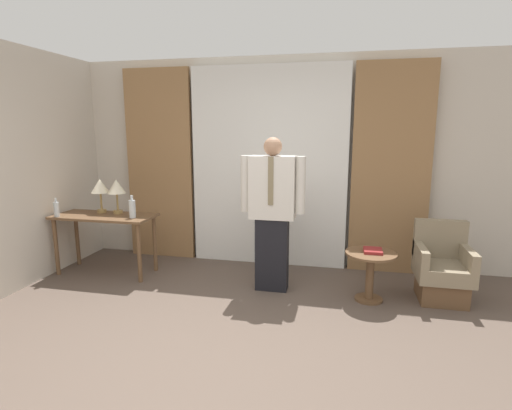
{
  "coord_description": "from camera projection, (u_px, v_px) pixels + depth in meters",
  "views": [
    {
      "loc": [
        0.96,
        -2.47,
        1.79
      ],
      "look_at": [
        0.06,
        1.59,
        0.99
      ],
      "focal_mm": 28.0,
      "sensor_mm": 36.0,
      "label": 1
    }
  ],
  "objects": [
    {
      "name": "table_lamp_left",
      "position": [
        100.0,
        187.0,
        4.99
      ],
      "size": [
        0.22,
        0.22,
        0.43
      ],
      "color": "#9E7F47",
      "rests_on": "desk"
    },
    {
      "name": "ground_plane",
      "position": [
        201.0,
        378.0,
        2.91
      ],
      "size": [
        16.0,
        16.0,
        0.0
      ],
      "primitive_type": "plane",
      "color": "brown"
    },
    {
      "name": "bottle_near_edge",
      "position": [
        132.0,
        209.0,
        4.75
      ],
      "size": [
        0.08,
        0.08,
        0.27
      ],
      "color": "silver",
      "rests_on": "desk"
    },
    {
      "name": "bottle_by_lamp",
      "position": [
        56.0,
        209.0,
        4.8
      ],
      "size": [
        0.06,
        0.06,
        0.23
      ],
      "color": "silver",
      "rests_on": "desk"
    },
    {
      "name": "wall_back",
      "position": [
        270.0,
        162.0,
        5.29
      ],
      "size": [
        10.0,
        0.06,
        2.7
      ],
      "color": "beige",
      "rests_on": "ground_plane"
    },
    {
      "name": "side_table",
      "position": [
        370.0,
        268.0,
        4.17
      ],
      "size": [
        0.53,
        0.53,
        0.53
      ],
      "color": "brown",
      "rests_on": "ground_plane"
    },
    {
      "name": "armchair",
      "position": [
        442.0,
        271.0,
        4.21
      ],
      "size": [
        0.54,
        0.56,
        0.82
      ],
      "color": "brown",
      "rests_on": "ground_plane"
    },
    {
      "name": "curtain_sheer_center",
      "position": [
        268.0,
        168.0,
        5.18
      ],
      "size": [
        2.03,
        0.06,
        2.58
      ],
      "color": "white",
      "rests_on": "ground_plane"
    },
    {
      "name": "table_lamp_right",
      "position": [
        116.0,
        188.0,
        4.95
      ],
      "size": [
        0.22,
        0.22,
        0.43
      ],
      "color": "#9E7F47",
      "rests_on": "desk"
    },
    {
      "name": "person",
      "position": [
        272.0,
        210.0,
        4.36
      ],
      "size": [
        0.71,
        0.23,
        1.7
      ],
      "color": "black",
      "rests_on": "ground_plane"
    },
    {
      "name": "curtain_drape_left",
      "position": [
        160.0,
        165.0,
        5.5
      ],
      "size": [
        0.93,
        0.06,
        2.58
      ],
      "color": "#997047",
      "rests_on": "ground_plane"
    },
    {
      "name": "curtain_drape_right",
      "position": [
        391.0,
        170.0,
        4.86
      ],
      "size": [
        0.93,
        0.06,
        2.58
      ],
      "color": "#997047",
      "rests_on": "ground_plane"
    },
    {
      "name": "book",
      "position": [
        373.0,
        251.0,
        4.15
      ],
      "size": [
        0.19,
        0.22,
        0.03
      ],
      "color": "maroon",
      "rests_on": "side_table"
    },
    {
      "name": "desk",
      "position": [
        105.0,
        224.0,
        4.93
      ],
      "size": [
        1.24,
        0.52,
        0.74
      ],
      "color": "brown",
      "rests_on": "ground_plane"
    }
  ]
}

